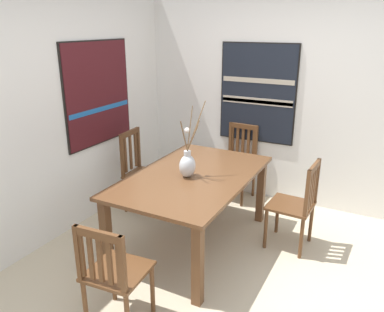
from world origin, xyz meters
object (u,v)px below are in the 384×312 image
Objects in this scene: centerpiece_vase at (188,164)px; chair_1 at (141,170)px; chair_0 at (297,203)px; chair_2 at (113,272)px; dining_table at (193,184)px; chair_3 at (238,160)px; painting_on_back_wall at (98,93)px; painting_on_side_wall at (258,93)px.

centerpiece_vase is 0.74× the size of chair_1.
centerpiece_vase is 0.79× the size of chair_0.
dining_table is at bearing 1.31° from chair_2.
dining_table is at bearing -17.04° from centerpiece_vase.
chair_2 is at bearing -150.79° from chair_1.
chair_2 is at bearing -178.96° from chair_3.
chair_2 is at bearing -178.69° from dining_table.
chair_0 is 0.95× the size of chair_1.
chair_2 is at bearing -138.30° from painting_on_back_wall.
painting_on_back_wall is (0.24, 1.34, 0.76)m from dining_table.
painting_on_back_wall reaches higher than painting_on_side_wall.
painting_on_back_wall is at bearing 76.83° from centerpiece_vase.
chair_0 is 1.88m from chair_1.
chair_0 is 0.96× the size of chair_3.
centerpiece_vase reaches higher than chair_3.
painting_on_back_wall reaches higher than chair_0.
chair_1 is 1.26m from chair_3.
chair_3 is 0.78× the size of painting_on_side_wall.
chair_2 is at bearing 177.79° from painting_on_side_wall.
centerpiece_vase is 0.76× the size of chair_3.
chair_0 reaches higher than dining_table.
painting_on_back_wall is at bearing 79.88° from dining_table.
painting_on_back_wall is at bearing 128.78° from chair_3.
chair_1 is 0.84× the size of painting_on_back_wall.
chair_1 is (0.44, 0.94, -0.17)m from dining_table.
centerpiece_vase is at bearing 2.37° from chair_2.
dining_table is at bearing 114.48° from chair_0.
dining_table is 1.80× the size of chair_1.
centerpiece_vase is at bearing 162.96° from dining_table.
chair_0 is at bearing -132.16° from chair_3.
painting_on_back_wall is 1.92m from painting_on_side_wall.
dining_table is 1.05m from chair_1.
chair_2 reaches higher than dining_table.
painting_on_back_wall reaches higher than chair_3.
chair_1 is at bearing 64.98° from dining_table.
centerpiece_vase is at bearing -118.93° from chair_1.
chair_2 is (-1.22, -0.05, -0.42)m from centerpiece_vase.
painting_on_side_wall is at bearing -2.21° from chair_2.
painting_on_side_wall is (2.76, -0.11, 0.88)m from chair_2.
dining_table is 1.44× the size of painting_on_side_wall.
painting_on_back_wall reaches higher than chair_1.
chair_2 is 2.90m from painting_on_side_wall.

